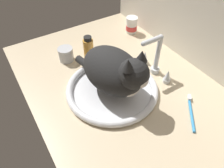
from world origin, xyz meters
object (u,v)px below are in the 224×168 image
at_px(sink_basin, 112,89).
at_px(amber_bottle, 88,48).
at_px(metal_jar, 66,54).
at_px(faucet, 155,59).
at_px(cat, 116,72).
at_px(toothbrush, 191,111).
at_px(pill_bottle, 132,25).

height_order(sink_basin, amber_bottle, amber_bottle).
bearing_deg(metal_jar, faucet, 45.26).
height_order(faucet, metal_jar, faucet).
xyz_separation_m(faucet, cat, (0.02, -0.21, 0.04)).
xyz_separation_m(amber_bottle, toothbrush, (0.50, 0.16, -0.05)).
bearing_deg(metal_jar, amber_bottle, 71.65).
relative_size(metal_jar, toothbrush, 0.51).
bearing_deg(pill_bottle, amber_bottle, -76.03).
bearing_deg(amber_bottle, pill_bottle, 103.97).
height_order(metal_jar, amber_bottle, amber_bottle).
bearing_deg(cat, toothbrush, 38.96).
distance_m(faucet, cat, 0.22).
relative_size(sink_basin, pill_bottle, 4.22).
xyz_separation_m(faucet, toothbrush, (0.25, -0.03, -0.07)).
bearing_deg(faucet, metal_jar, -134.74).
distance_m(amber_bottle, pill_bottle, 0.31).
relative_size(metal_jar, pill_bottle, 0.79).
bearing_deg(sink_basin, faucet, 90.00).
height_order(metal_jar, toothbrush, metal_jar).
distance_m(metal_jar, toothbrush, 0.59).
relative_size(faucet, amber_bottle, 1.72).
height_order(sink_basin, faucet, faucet).
bearing_deg(pill_bottle, metal_jar, -84.14).
height_order(cat, pill_bottle, cat).
bearing_deg(amber_bottle, metal_jar, -108.35).
xyz_separation_m(cat, pill_bottle, (-0.35, 0.33, -0.08)).
xyz_separation_m(sink_basin, faucet, (-0.00, 0.21, 0.06)).
distance_m(cat, amber_bottle, 0.28).
height_order(amber_bottle, pill_bottle, amber_bottle).
relative_size(sink_basin, cat, 0.98).
xyz_separation_m(sink_basin, toothbrush, (0.25, 0.19, -0.01)).
bearing_deg(cat, sink_basin, -168.33).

